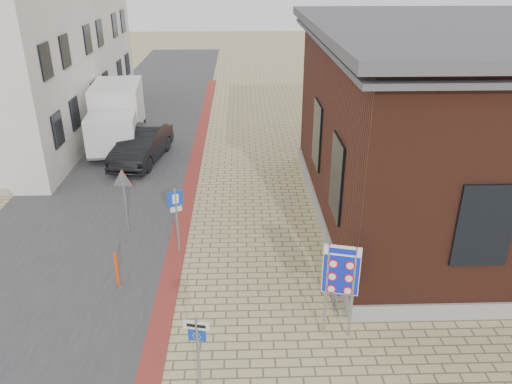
# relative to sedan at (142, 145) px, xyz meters

# --- Properties ---
(ground) EXTENTS (120.00, 120.00, 0.00)m
(ground) POSITION_rel_sedan_xyz_m (4.47, -12.77, -0.79)
(ground) COLOR tan
(ground) RESTS_ON ground
(road_strip) EXTENTS (7.00, 60.00, 0.02)m
(road_strip) POSITION_rel_sedan_xyz_m (-1.03, 2.23, -0.78)
(road_strip) COLOR #38383A
(road_strip) RESTS_ON ground
(curb_strip) EXTENTS (0.60, 40.00, 0.02)m
(curb_strip) POSITION_rel_sedan_xyz_m (2.47, -2.77, -0.77)
(curb_strip) COLOR maroon
(curb_strip) RESTS_ON ground
(brick_building) EXTENTS (13.00, 13.00, 6.80)m
(brick_building) POSITION_rel_sedan_xyz_m (13.46, -5.77, 2.70)
(brick_building) COLOR gray
(brick_building) RESTS_ON ground
(townhouse_mid) EXTENTS (7.40, 6.40, 9.10)m
(townhouse_mid) POSITION_rel_sedan_xyz_m (-6.52, 5.23, 3.78)
(townhouse_mid) COLOR beige
(townhouse_mid) RESTS_ON ground
(townhouse_far) EXTENTS (7.40, 6.40, 8.30)m
(townhouse_far) POSITION_rel_sedan_xyz_m (-6.52, 11.23, 3.38)
(townhouse_far) COLOR beige
(townhouse_far) RESTS_ON ground
(bike_rack) EXTENTS (0.08, 1.80, 0.60)m
(bike_rack) POSITION_rel_sedan_xyz_m (7.12, -10.57, -0.52)
(bike_rack) COLOR slate
(bike_rack) RESTS_ON ground
(sedan) EXTENTS (2.43, 4.99, 1.58)m
(sedan) POSITION_rel_sedan_xyz_m (0.00, 0.00, 0.00)
(sedan) COLOR black
(sedan) RESTS_ON ground
(box_truck) EXTENTS (2.87, 5.90, 2.98)m
(box_truck) POSITION_rel_sedan_xyz_m (-1.56, 2.29, 0.75)
(box_truck) COLOR slate
(box_truck) RESTS_ON ground
(border_sign) EXTENTS (0.87, 0.26, 2.60)m
(border_sign) POSITION_rel_sedan_xyz_m (6.97, -12.27, 1.07)
(border_sign) COLOR gray
(border_sign) RESTS_ON ground
(essen_sign) EXTENTS (0.55, 0.15, 2.06)m
(essen_sign) POSITION_rel_sedan_xyz_m (3.67, -14.02, 0.55)
(essen_sign) COLOR gray
(essen_sign) RESTS_ON ground
(parking_sign) EXTENTS (0.47, 0.25, 2.28)m
(parking_sign) POSITION_rel_sedan_xyz_m (2.59, -8.27, 0.75)
(parking_sign) COLOR gray
(parking_sign) RESTS_ON ground
(yield_sign) EXTENTS (0.81, 0.19, 2.29)m
(yield_sign) POSITION_rel_sedan_xyz_m (0.67, -6.77, 0.95)
(yield_sign) COLOR gray
(yield_sign) RESTS_ON ground
(bollard) EXTENTS (0.12, 0.12, 1.07)m
(bollard) POSITION_rel_sedan_xyz_m (1.02, -9.97, -0.25)
(bollard) COLOR #F3420C
(bollard) RESTS_ON ground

